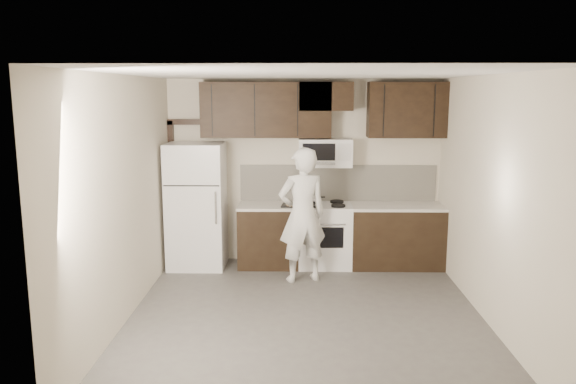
{
  "coord_description": "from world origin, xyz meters",
  "views": [
    {
      "loc": [
        -0.1,
        -5.99,
        2.52
      ],
      "look_at": [
        -0.22,
        0.9,
        1.28
      ],
      "focal_mm": 35.0,
      "sensor_mm": 36.0,
      "label": 1
    }
  ],
  "objects_px": {
    "stove": "(325,235)",
    "microwave": "(325,153)",
    "refrigerator": "(197,206)",
    "person": "(302,215)"
  },
  "relations": [
    {
      "from": "microwave",
      "to": "stove",
      "type": "bearing_deg",
      "value": -89.9
    },
    {
      "from": "microwave",
      "to": "refrigerator",
      "type": "bearing_deg",
      "value": -174.85
    },
    {
      "from": "person",
      "to": "microwave",
      "type": "bearing_deg",
      "value": -132.25
    },
    {
      "from": "stove",
      "to": "refrigerator",
      "type": "distance_m",
      "value": 1.9
    },
    {
      "from": "stove",
      "to": "microwave",
      "type": "bearing_deg",
      "value": 90.1
    },
    {
      "from": "stove",
      "to": "microwave",
      "type": "relative_size",
      "value": 1.24
    },
    {
      "from": "stove",
      "to": "refrigerator",
      "type": "xyz_separation_m",
      "value": [
        -1.85,
        -0.05,
        0.44
      ]
    },
    {
      "from": "refrigerator",
      "to": "person",
      "type": "distance_m",
      "value": 1.64
    },
    {
      "from": "refrigerator",
      "to": "stove",
      "type": "bearing_deg",
      "value": 1.51
    },
    {
      "from": "stove",
      "to": "refrigerator",
      "type": "height_order",
      "value": "refrigerator"
    }
  ]
}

